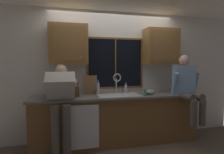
# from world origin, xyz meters

# --- Properties ---
(back_wall) EXTENTS (5.50, 0.12, 2.55)m
(back_wall) POSITION_xyz_m (0.00, 0.06, 1.27)
(back_wall) COLOR silver
(back_wall) RESTS_ON floor
(ceiling_downlight_right) EXTENTS (0.14, 0.14, 0.01)m
(ceiling_downlight_right) POSITION_xyz_m (0.93, -0.60, 2.54)
(ceiling_downlight_right) COLOR #FFEAB2
(window_glass) EXTENTS (1.10, 0.02, 0.95)m
(window_glass) POSITION_xyz_m (0.04, -0.01, 1.52)
(window_glass) COLOR black
(window_frame_top) EXTENTS (1.17, 0.02, 0.04)m
(window_frame_top) POSITION_xyz_m (0.04, -0.02, 2.02)
(window_frame_top) COLOR brown
(window_frame_bottom) EXTENTS (1.17, 0.02, 0.04)m
(window_frame_bottom) POSITION_xyz_m (0.04, -0.02, 1.03)
(window_frame_bottom) COLOR brown
(window_frame_left) EXTENTS (0.03, 0.02, 0.95)m
(window_frame_left) POSITION_xyz_m (-0.53, -0.02, 1.52)
(window_frame_left) COLOR brown
(window_frame_right) EXTENTS (0.03, 0.02, 0.95)m
(window_frame_right) POSITION_xyz_m (0.61, -0.02, 1.52)
(window_frame_right) COLOR brown
(window_mullion_center) EXTENTS (0.02, 0.02, 0.95)m
(window_mullion_center) POSITION_xyz_m (0.04, -0.02, 1.52)
(window_mullion_center) COLOR brown
(lower_cabinet_run) EXTENTS (3.10, 0.58, 0.88)m
(lower_cabinet_run) POSITION_xyz_m (0.00, -0.29, 0.44)
(lower_cabinet_run) COLOR brown
(lower_cabinet_run) RESTS_ON floor
(countertop) EXTENTS (3.16, 0.62, 0.04)m
(countertop) POSITION_xyz_m (0.00, -0.31, 0.90)
(countertop) COLOR slate
(countertop) RESTS_ON lower_cabinet_run
(dishwasher_front) EXTENTS (0.60, 0.02, 0.74)m
(dishwasher_front) POSITION_xyz_m (-0.71, -0.61, 0.46)
(dishwasher_front) COLOR white
(upper_cabinet_left) EXTENTS (0.68, 0.36, 0.72)m
(upper_cabinet_left) POSITION_xyz_m (-0.88, -0.17, 1.86)
(upper_cabinet_left) COLOR olive
(upper_cabinet_right) EXTENTS (0.68, 0.36, 0.72)m
(upper_cabinet_right) POSITION_xyz_m (0.96, -0.17, 1.86)
(upper_cabinet_right) COLOR olive
(sink) EXTENTS (0.80, 0.46, 0.21)m
(sink) POSITION_xyz_m (0.04, -0.30, 0.82)
(sink) COLOR silver
(sink) RESTS_ON lower_cabinet_run
(faucet) EXTENTS (0.18, 0.09, 0.40)m
(faucet) POSITION_xyz_m (0.05, -0.12, 1.17)
(faucet) COLOR silver
(faucet) RESTS_ON countertop
(person_standing) EXTENTS (0.53, 0.71, 1.50)m
(person_standing) POSITION_xyz_m (-1.02, -0.59, 0.94)
(person_standing) COLOR #595147
(person_standing) RESTS_ON floor
(person_sitting_on_counter) EXTENTS (0.54, 0.63, 1.26)m
(person_sitting_on_counter) POSITION_xyz_m (1.30, -0.57, 1.10)
(person_sitting_on_counter) COLOR #595147
(person_sitting_on_counter) RESTS_ON countertop
(knife_block) EXTENTS (0.12, 0.18, 0.32)m
(knife_block) POSITION_xyz_m (-0.77, -0.30, 1.03)
(knife_block) COLOR brown
(knife_block) RESTS_ON countertop
(cutting_board) EXTENTS (0.25, 0.10, 0.37)m
(cutting_board) POSITION_xyz_m (-0.48, -0.09, 1.10)
(cutting_board) COLOR #997047
(cutting_board) RESTS_ON countertop
(mixing_bowl) EXTENTS (0.20, 0.20, 0.10)m
(mixing_bowl) POSITION_xyz_m (0.64, -0.34, 0.97)
(mixing_bowl) COLOR #8C99A8
(mixing_bowl) RESTS_ON countertop
(soap_dispenser) EXTENTS (0.06, 0.07, 0.18)m
(soap_dispenser) POSITION_xyz_m (0.48, -0.46, 0.99)
(soap_dispenser) COLOR #59A566
(soap_dispenser) RESTS_ON countertop
(bottle_green_glass) EXTENTS (0.06, 0.06, 0.22)m
(bottle_green_glass) POSITION_xyz_m (0.23, -0.11, 1.01)
(bottle_green_glass) COLOR #B7B7BC
(bottle_green_glass) RESTS_ON countertop
(bottle_tall_clear) EXTENTS (0.07, 0.07, 0.28)m
(bottle_tall_clear) POSITION_xyz_m (-0.34, -0.10, 1.04)
(bottle_tall_clear) COLOR #B7B7BC
(bottle_tall_clear) RESTS_ON countertop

